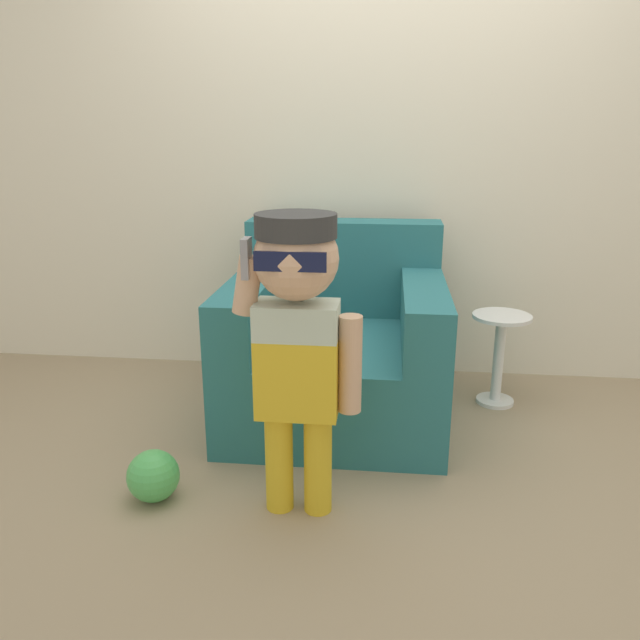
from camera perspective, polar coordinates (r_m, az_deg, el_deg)
ground_plane at (r=2.84m, az=4.51°, el=-10.65°), size 10.00×10.00×0.00m
wall_back at (r=3.40m, az=5.58°, el=16.63°), size 10.00×0.05×2.60m
armchair at (r=2.98m, az=1.59°, el=-2.53°), size 0.98×1.03×0.88m
person_child at (r=2.06m, az=-2.05°, el=-0.12°), size 0.44×0.33×1.06m
side_table at (r=3.19m, az=16.06°, el=-2.67°), size 0.28×0.28×0.46m
toy_ball at (r=2.44m, az=-15.00°, el=-13.59°), size 0.19×0.19×0.19m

